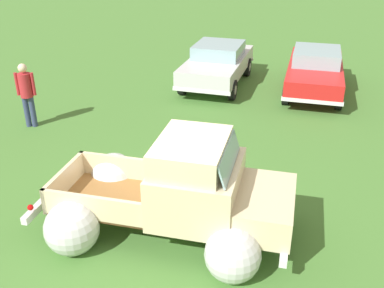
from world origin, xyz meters
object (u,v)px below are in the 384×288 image
(show_car_1, at_px, (315,69))
(spectator_0, at_px, (26,91))
(vintage_pickup_truck, at_px, (183,198))
(show_car_0, at_px, (217,63))

(show_car_1, height_order, spectator_0, spectator_0)
(vintage_pickup_truck, relative_size, show_car_1, 1.05)
(vintage_pickup_truck, distance_m, show_car_1, 8.89)
(vintage_pickup_truck, bearing_deg, spectator_0, 146.15)
(show_car_0, xyz_separation_m, spectator_0, (-4.00, -5.25, 0.27))
(show_car_0, height_order, show_car_1, same)
(vintage_pickup_truck, height_order, show_car_0, vintage_pickup_truck)
(vintage_pickup_truck, distance_m, show_car_0, 8.65)
(show_car_0, distance_m, show_car_1, 3.34)
(vintage_pickup_truck, xyz_separation_m, spectator_0, (-5.69, 3.23, 0.29))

